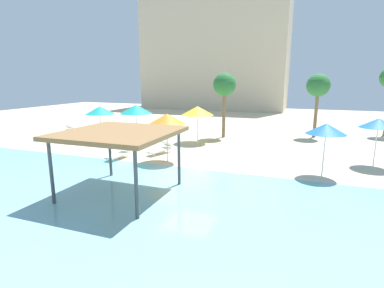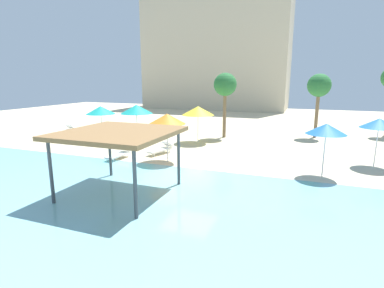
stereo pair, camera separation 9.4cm
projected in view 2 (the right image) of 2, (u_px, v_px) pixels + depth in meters
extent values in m
plane|color=beige|center=(189.00, 178.00, 15.05)|extent=(80.00, 80.00, 0.00)
cube|color=#7AB7C1|center=(132.00, 224.00, 10.25)|extent=(44.00, 13.50, 0.04)
cylinder|color=#42474C|center=(110.00, 151.00, 15.11)|extent=(0.14, 0.14, 2.58)
cylinder|color=#42474C|center=(179.00, 158.00, 13.79)|extent=(0.14, 0.14, 2.58)
cylinder|color=#42474C|center=(51.00, 173.00, 11.66)|extent=(0.14, 0.14, 2.58)
cylinder|color=#42474C|center=(135.00, 185.00, 10.34)|extent=(0.14, 0.14, 2.58)
cube|color=olive|center=(118.00, 133.00, 12.43)|extent=(4.48, 4.48, 0.18)
cylinder|color=silver|center=(168.00, 143.00, 17.87)|extent=(0.06, 0.06, 2.28)
cone|color=orange|center=(167.00, 119.00, 17.57)|extent=(2.18, 2.18, 0.60)
cylinder|color=silver|center=(376.00, 148.00, 16.80)|extent=(0.06, 0.06, 2.21)
cone|color=blue|center=(379.00, 123.00, 16.51)|extent=(1.98, 1.98, 0.54)
cylinder|color=silver|center=(137.00, 128.00, 23.50)|extent=(0.06, 0.06, 2.25)
cone|color=teal|center=(136.00, 109.00, 23.19)|extent=(2.49, 2.49, 0.69)
cylinder|color=silver|center=(198.00, 129.00, 23.38)|extent=(0.06, 0.06, 2.15)
cone|color=yellow|center=(198.00, 111.00, 23.08)|extent=(2.49, 2.49, 0.69)
cylinder|color=silver|center=(102.00, 126.00, 25.28)|extent=(0.06, 0.06, 2.01)
cone|color=teal|center=(101.00, 110.00, 25.00)|extent=(2.40, 2.40, 0.66)
cylinder|color=silver|center=(324.00, 156.00, 15.07)|extent=(0.06, 0.06, 2.19)
cone|color=blue|center=(326.00, 129.00, 14.78)|extent=(1.94, 1.94, 0.53)
cylinder|color=white|center=(62.00, 134.00, 26.49)|extent=(0.05, 0.05, 0.22)
cylinder|color=white|center=(57.00, 134.00, 26.63)|extent=(0.05, 0.05, 0.22)
cylinder|color=white|center=(73.00, 131.00, 27.84)|extent=(0.05, 0.05, 0.22)
cylinder|color=white|center=(68.00, 131.00, 27.98)|extent=(0.05, 0.05, 0.22)
cube|color=white|center=(65.00, 131.00, 27.20)|extent=(0.74, 1.84, 0.10)
cube|color=white|center=(70.00, 127.00, 27.84)|extent=(0.64, 0.55, 0.40)
cylinder|color=white|center=(154.00, 155.00, 19.14)|extent=(0.05, 0.05, 0.22)
cylinder|color=white|center=(149.00, 154.00, 19.44)|extent=(0.05, 0.05, 0.22)
cylinder|color=white|center=(170.00, 151.00, 20.24)|extent=(0.05, 0.05, 0.22)
cylinder|color=white|center=(165.00, 150.00, 20.53)|extent=(0.05, 0.05, 0.22)
cube|color=white|center=(159.00, 150.00, 19.81)|extent=(1.13, 1.90, 0.10)
cube|color=white|center=(167.00, 144.00, 20.31)|extent=(0.73, 0.67, 0.40)
cylinder|color=white|center=(113.00, 161.00, 17.81)|extent=(0.05, 0.05, 0.22)
cylinder|color=white|center=(107.00, 160.00, 18.00)|extent=(0.05, 0.05, 0.22)
cylinder|color=white|center=(128.00, 155.00, 19.09)|extent=(0.05, 0.05, 0.22)
cylinder|color=white|center=(122.00, 155.00, 19.29)|extent=(0.05, 0.05, 0.22)
cube|color=white|center=(118.00, 155.00, 18.51)|extent=(0.71, 1.83, 0.10)
cube|color=white|center=(125.00, 148.00, 19.12)|extent=(0.63, 0.54, 0.40)
cylinder|color=white|center=(65.00, 139.00, 24.16)|extent=(0.05, 0.05, 0.22)
cylinder|color=white|center=(63.00, 139.00, 24.51)|extent=(0.05, 0.05, 0.22)
cylinder|color=white|center=(82.00, 137.00, 25.09)|extent=(0.05, 0.05, 0.22)
cylinder|color=white|center=(80.00, 136.00, 25.44)|extent=(0.05, 0.05, 0.22)
cube|color=white|center=(72.00, 136.00, 24.76)|extent=(1.37, 1.87, 0.10)
cube|color=white|center=(81.00, 132.00, 25.19)|extent=(0.77, 0.73, 0.40)
cylinder|color=brown|center=(225.00, 113.00, 25.25)|extent=(0.28, 0.28, 4.09)
sphere|color=#286B33|center=(225.00, 84.00, 24.74)|extent=(1.90, 1.90, 1.90)
cylinder|color=brown|center=(317.00, 114.00, 25.26)|extent=(0.28, 0.28, 4.02)
sphere|color=#286B33|center=(319.00, 85.00, 24.76)|extent=(1.90, 1.90, 1.90)
cube|color=beige|center=(217.00, 56.00, 50.50)|extent=(23.45, 10.29, 17.50)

